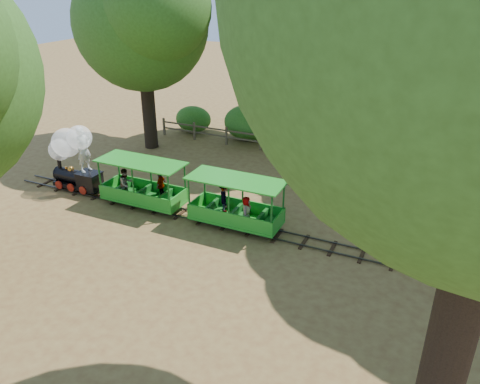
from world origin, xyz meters
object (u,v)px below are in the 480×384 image
at_px(locomotive, 72,153).
at_px(carriage_front, 142,188).
at_px(fence, 316,148).
at_px(carriage_rear, 234,207).

relative_size(locomotive, carriage_front, 0.85).
xyz_separation_m(carriage_front, fence, (4.74, 8.03, -0.20)).
bearing_deg(carriage_rear, locomotive, 179.62).
height_order(carriage_front, carriage_rear, same).
relative_size(carriage_front, carriage_rear, 1.00).
distance_m(locomotive, fence, 11.49).
distance_m(carriage_front, carriage_rear, 4.03).
bearing_deg(fence, carriage_front, -120.57).
relative_size(carriage_rear, fence, 0.19).
height_order(carriage_front, fence, carriage_front).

